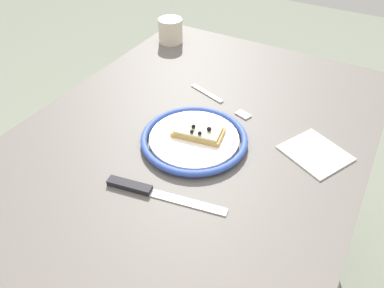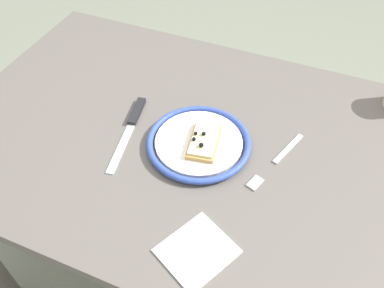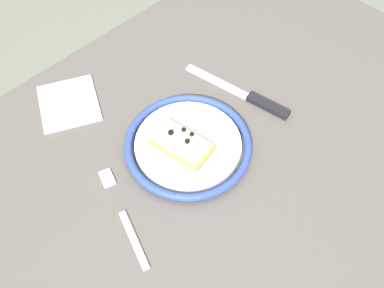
% 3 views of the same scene
% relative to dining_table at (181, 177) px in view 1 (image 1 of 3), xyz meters
% --- Properties ---
extents(dining_table, '(1.14, 0.75, 0.71)m').
position_rel_dining_table_xyz_m(dining_table, '(0.00, 0.00, 0.00)').
color(dining_table, '#5B5651').
rests_on(dining_table, ground_plane).
extents(plate, '(0.24, 0.24, 0.02)m').
position_rel_dining_table_xyz_m(plate, '(-0.03, 0.02, 0.10)').
color(plate, white).
rests_on(plate, dining_table).
extents(pizza_slice_near, '(0.08, 0.12, 0.03)m').
position_rel_dining_table_xyz_m(pizza_slice_near, '(-0.04, 0.02, 0.12)').
color(pizza_slice_near, tan).
rests_on(pizza_slice_near, plate).
extents(knife, '(0.06, 0.24, 0.01)m').
position_rel_dining_table_xyz_m(knife, '(0.15, 0.01, 0.10)').
color(knife, silver).
rests_on(knife, dining_table).
extents(fork, '(0.08, 0.20, 0.00)m').
position_rel_dining_table_xyz_m(fork, '(-0.20, -0.00, 0.09)').
color(fork, '#BDBDBD').
rests_on(fork, dining_table).
extents(cup, '(0.08, 0.08, 0.08)m').
position_rel_dining_table_xyz_m(cup, '(-0.44, -0.30, 0.13)').
color(cup, beige).
rests_on(cup, dining_table).
extents(napkin, '(0.16, 0.16, 0.00)m').
position_rel_dining_table_xyz_m(napkin, '(-0.12, 0.26, 0.09)').
color(napkin, white).
rests_on(napkin, dining_table).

